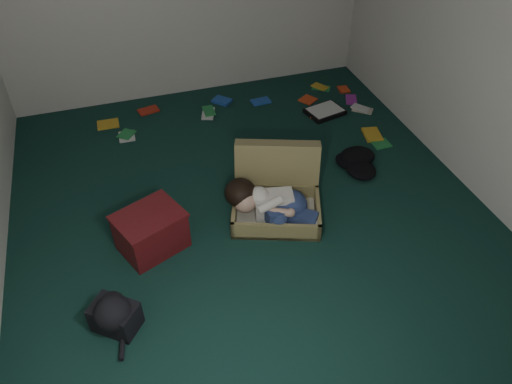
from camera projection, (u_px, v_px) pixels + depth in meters
floor at (251, 212)px, 4.34m from camera, size 4.50×4.50×0.00m
wall_front at (429, 347)px, 1.87m from camera, size 4.50×0.00×4.50m
wall_right at (489, 39)px, 3.96m from camera, size 0.00×4.50×4.50m
suitcase at (276, 193)px, 4.28m from camera, size 0.93×0.92×0.54m
person at (270, 203)px, 4.11m from camera, size 0.72×0.57×0.33m
maroon_bin at (151, 231)px, 3.91m from camera, size 0.62×0.56×0.35m
backpack at (115, 316)px, 3.38m from camera, size 0.49×0.48×0.23m
clothing_pile at (361, 160)px, 4.79m from camera, size 0.46×0.40×0.13m
paper_tray at (325, 111)px, 5.55m from camera, size 0.45×0.38×0.06m
book_scatter at (274, 111)px, 5.58m from camera, size 2.96×1.61×0.02m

